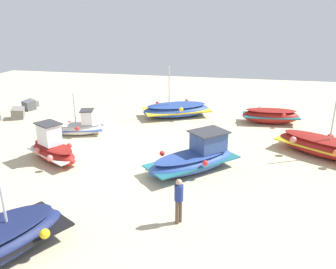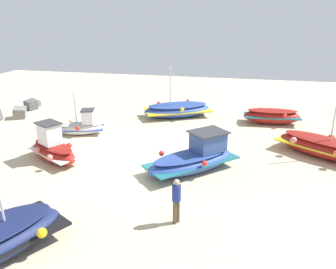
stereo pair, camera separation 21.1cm
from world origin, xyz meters
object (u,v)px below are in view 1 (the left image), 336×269
Objects in this scene: fishing_boat_4 at (271,116)px; fishing_boat_5 at (80,127)px; fishing_boat_6 at (53,149)px; fishing_boat_3 at (177,110)px; person_walking at (179,198)px; fishing_boat_2 at (195,158)px; fishing_boat_1 at (322,146)px.

fishing_boat_5 reaches higher than fishing_boat_4.
fishing_boat_3 is at bearing -87.34° from fishing_boat_6.
fishing_boat_6 is 8.31m from person_walking.
person_walking is (-13.22, -2.56, 0.49)m from fishing_boat_3.
fishing_boat_2 is at bearing -146.80° from fishing_boat_6.
fishing_boat_1 reaches higher than fishing_boat_2.
fishing_boat_5 reaches higher than fishing_boat_2.
person_walking is at bearing -106.14° from fishing_boat_3.
fishing_boat_2 is at bearing -42.12° from fishing_boat_5.
fishing_boat_5 is at bearing -162.15° from fishing_boat_3.
fishing_boat_1 reaches higher than person_walking.
person_walking is (-4.50, -0.02, 0.39)m from fishing_boat_2.
fishing_boat_2 reaches higher than person_walking.
fishing_boat_1 is 1.27× the size of fishing_boat_4.
fishing_boat_1 is 1.54× the size of fishing_boat_5.
fishing_boat_3 is 10.28m from fishing_boat_6.
fishing_boat_2 is 1.42× the size of fishing_boat_5.
fishing_boat_1 is at bearing -18.74° from fishing_boat_5.
fishing_boat_5 is (-4.87, 11.76, -0.04)m from fishing_boat_4.
fishing_boat_6 is (-0.43, 7.22, 0.03)m from fishing_boat_2.
fishing_boat_4 is 2.27× the size of person_walking.
fishing_boat_1 is at bearing -17.70° from fishing_boat_2.
fishing_boat_4 is 12.73m from fishing_boat_5.
fishing_boat_1 is 10.45m from fishing_boat_3.
fishing_boat_4 is at bearing 106.46° from person_walking.
fishing_boat_2 is 2.66× the size of person_walking.
fishing_boat_6 is (-3.61, 13.55, 0.11)m from fishing_boat_1.
fishing_boat_5 is at bearing -162.44° from fishing_boat_4.
fishing_boat_5 is 4.06m from fishing_boat_6.
fishing_boat_2 is at bearing 60.67° from fishing_boat_1.
fishing_boat_3 is (8.72, 2.54, -0.10)m from fishing_boat_2.
fishing_boat_2 is 4.52m from person_walking.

